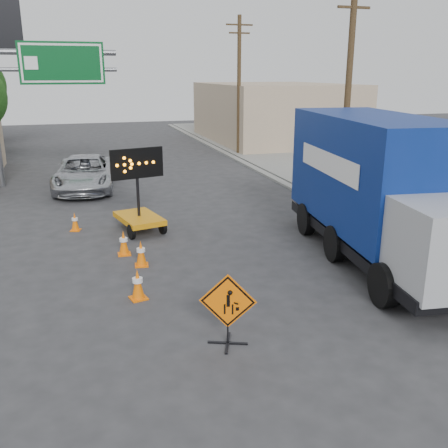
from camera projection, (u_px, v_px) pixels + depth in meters
name	position (u px, v px, depth m)	size (l,w,h in m)	color
ground	(239.00, 349.00, 10.33)	(100.00, 100.00, 0.00)	#2D2D30
curb_right	(278.00, 180.00, 26.03)	(0.40, 60.00, 0.12)	gray
sidewalk_right	(318.00, 178.00, 26.67)	(4.00, 60.00, 0.15)	gray
building_right_far	(273.00, 113.00, 40.72)	(10.00, 14.00, 4.60)	tan
highway_gantry	(35.00, 81.00, 24.05)	(6.18, 0.38, 6.90)	slate
utility_pole_near	(348.00, 93.00, 20.33)	(1.80, 0.26, 9.00)	#49331F
utility_pole_far	(239.00, 85.00, 33.14)	(1.80, 0.26, 9.00)	#49331F
construction_sign	(228.00, 308.00, 10.27)	(1.12, 0.81, 1.58)	black
arrow_board	(139.00, 213.00, 17.79)	(1.86, 2.34, 2.99)	orange
pickup_truck	(85.00, 173.00, 24.09)	(2.68, 5.82, 1.62)	#B8BBC0
box_truck	(378.00, 198.00, 14.75)	(3.73, 9.24, 4.26)	black
cone_a	(138.00, 284.00, 12.49)	(0.49, 0.49, 0.80)	#FF6C05
cone_b	(141.00, 253.00, 14.65)	(0.43, 0.43, 0.77)	#FF6C05
cone_c	(124.00, 243.00, 15.54)	(0.41, 0.41, 0.78)	#FF6C05
cone_d	(75.00, 222.00, 17.93)	(0.42, 0.42, 0.67)	#FF6C05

